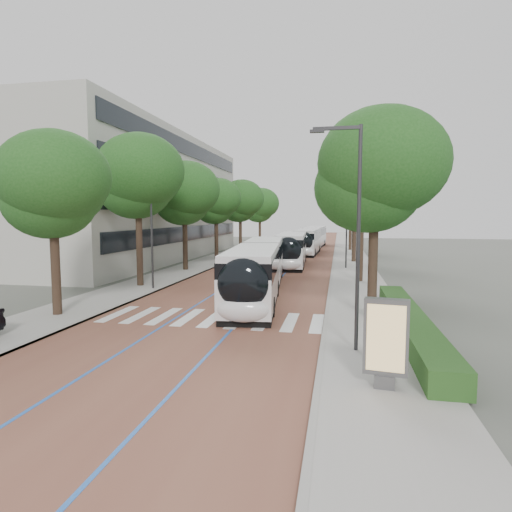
{
  "coord_description": "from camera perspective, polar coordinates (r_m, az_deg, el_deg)",
  "views": [
    {
      "loc": [
        6.13,
        -18.53,
        4.97
      ],
      "look_at": [
        0.93,
        8.18,
        2.4
      ],
      "focal_mm": 30.0,
      "sensor_mm": 36.0,
      "label": 1
    }
  ],
  "objects": [
    {
      "name": "sidewalk_left",
      "position": [
        60.3,
        -2.08,
        0.72
      ],
      "size": [
        4.0,
        140.0,
        0.12
      ],
      "primitive_type": "cube",
      "color": "#999691",
      "rests_on": "ground"
    },
    {
      "name": "ad_panel",
      "position": [
        12.78,
        16.93,
        -10.81
      ],
      "size": [
        1.26,
        0.54,
        2.55
      ],
      "rotation": [
        0.0,
        0.0,
        -0.14
      ],
      "color": "#59595B",
      "rests_on": "sidewalk_right"
    },
    {
      "name": "bus_queued_0",
      "position": [
        42.4,
        4.81,
        0.85
      ],
      "size": [
        3.14,
        12.51,
        3.2
      ],
      "rotation": [
        0.0,
        0.0,
        0.05
      ],
      "color": "silver",
      "rests_on": "ground"
    },
    {
      "name": "office_building",
      "position": [
        53.15,
        -17.94,
        7.33
      ],
      "size": [
        18.11,
        40.0,
        14.0
      ],
      "color": "#B6B4A9",
      "rests_on": "ground"
    },
    {
      "name": "streetlight_near",
      "position": [
        15.54,
        12.87,
        4.7
      ],
      "size": [
        1.82,
        0.2,
        8.0
      ],
      "color": "#2E2D30",
      "rests_on": "sidewalk_right"
    },
    {
      "name": "lead_bus",
      "position": [
        27.05,
        0.39,
        -1.7
      ],
      "size": [
        4.35,
        18.55,
        3.2
      ],
      "rotation": [
        0.0,
        0.0,
        0.1
      ],
      "color": "black",
      "rests_on": "ground"
    },
    {
      "name": "trees_right",
      "position": [
        39.14,
        13.42,
        7.4
      ],
      "size": [
        6.01,
        47.47,
        9.27
      ],
      "color": "black",
      "rests_on": "ground"
    },
    {
      "name": "road",
      "position": [
        59.06,
        5.02,
        0.56
      ],
      "size": [
        11.0,
        140.0,
        0.02
      ],
      "primitive_type": "cube",
      "color": "brown",
      "rests_on": "ground"
    },
    {
      "name": "lane_line_right",
      "position": [
        58.91,
        6.57,
        0.55
      ],
      "size": [
        0.12,
        126.0,
        0.01
      ],
      "primitive_type": "cube",
      "color": "blue",
      "rests_on": "road"
    },
    {
      "name": "zebra_crossing",
      "position": [
        21.0,
        -5.76,
        -8.25
      ],
      "size": [
        10.55,
        3.6,
        0.01
      ],
      "color": "silver",
      "rests_on": "ground"
    },
    {
      "name": "trees_left",
      "position": [
        47.85,
        -5.58,
        7.43
      ],
      "size": [
        6.22,
        60.72,
        9.95
      ],
      "color": "black",
      "rests_on": "ground"
    },
    {
      "name": "sidewalk_right",
      "position": [
        58.75,
        12.32,
        0.48
      ],
      "size": [
        4.0,
        140.0,
        0.12
      ],
      "primitive_type": "cube",
      "color": "#999691",
      "rests_on": "ground"
    },
    {
      "name": "lane_line_left",
      "position": [
        59.25,
        3.48,
        0.6
      ],
      "size": [
        0.12,
        126.0,
        0.01
      ],
      "primitive_type": "cube",
      "color": "blue",
      "rests_on": "road"
    },
    {
      "name": "bus_queued_2",
      "position": [
        68.03,
        7.81,
        2.53
      ],
      "size": [
        3.19,
        12.52,
        3.2
      ],
      "rotation": [
        0.0,
        0.0,
        -0.06
      ],
      "color": "silver",
      "rests_on": "ground"
    },
    {
      "name": "hedge",
      "position": [
        19.29,
        19.78,
        -8.27
      ],
      "size": [
        1.2,
        14.0,
        0.8
      ],
      "primitive_type": "cube",
      "color": "#214919",
      "rests_on": "sidewalk_right"
    },
    {
      "name": "kerb_right",
      "position": [
        58.74,
        10.46,
        0.51
      ],
      "size": [
        0.2,
        140.0,
        0.14
      ],
      "primitive_type": "cube",
      "color": "gray",
      "rests_on": "ground"
    },
    {
      "name": "ground",
      "position": [
        20.14,
        -7.14,
        -8.94
      ],
      "size": [
        160.0,
        160.0,
        0.0
      ],
      "primitive_type": "plane",
      "color": "#51544C",
      "rests_on": "ground"
    },
    {
      "name": "streetlight_far",
      "position": [
        40.53,
        11.76,
        5.07
      ],
      "size": [
        1.82,
        0.2,
        8.0
      ],
      "color": "#2E2D30",
      "rests_on": "sidewalk_right"
    },
    {
      "name": "kerb_left",
      "position": [
        59.9,
        -0.31,
        0.7
      ],
      "size": [
        0.2,
        140.0,
        0.14
      ],
      "primitive_type": "cube",
      "color": "gray",
      "rests_on": "ground"
    },
    {
      "name": "bus_queued_1",
      "position": [
        55.69,
        6.92,
        1.91
      ],
      "size": [
        2.83,
        12.46,
        3.2
      ],
      "rotation": [
        0.0,
        0.0,
        -0.02
      ],
      "color": "silver",
      "rests_on": "ground"
    },
    {
      "name": "lamp_post_left",
      "position": [
        29.23,
        -13.75,
        3.57
      ],
      "size": [
        0.14,
        0.14,
        8.0
      ],
      "primitive_type": "cylinder",
      "color": "#2E2D30",
      "rests_on": "sidewalk_left"
    }
  ]
}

